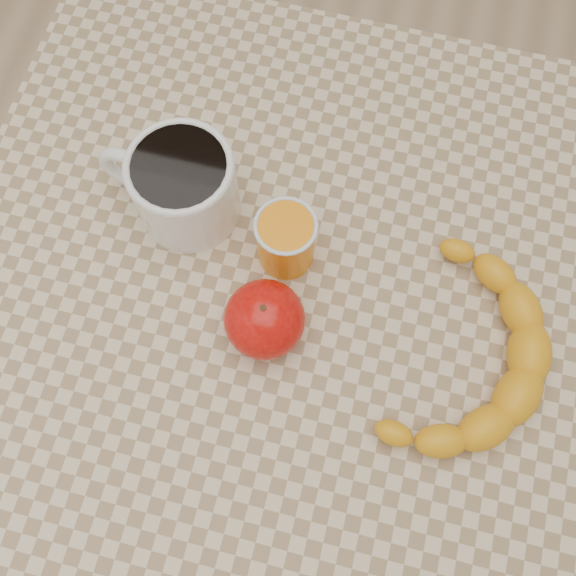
% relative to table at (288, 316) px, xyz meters
% --- Properties ---
extents(ground, '(3.00, 3.00, 0.00)m').
position_rel_table_xyz_m(ground, '(0.00, 0.00, -0.66)').
color(ground, tan).
rests_on(ground, ground).
extents(table, '(0.80, 0.80, 0.75)m').
position_rel_table_xyz_m(table, '(0.00, 0.00, 0.00)').
color(table, '#C9B38E').
rests_on(table, ground).
extents(coffee_mug, '(0.17, 0.13, 0.10)m').
position_rel_table_xyz_m(coffee_mug, '(-0.14, 0.08, 0.14)').
color(coffee_mug, white).
rests_on(coffee_mug, table).
extents(orange_juice_glass, '(0.07, 0.07, 0.08)m').
position_rel_table_xyz_m(orange_juice_glass, '(-0.01, 0.05, 0.13)').
color(orange_juice_glass, orange).
rests_on(orange_juice_glass, table).
extents(apple, '(0.11, 0.11, 0.08)m').
position_rel_table_xyz_m(apple, '(-0.01, -0.05, 0.13)').
color(apple, '#9A0506').
rests_on(apple, table).
extents(banana, '(0.37, 0.41, 0.05)m').
position_rel_table_xyz_m(banana, '(0.20, -0.03, 0.11)').
color(banana, '#EEA515').
rests_on(banana, table).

